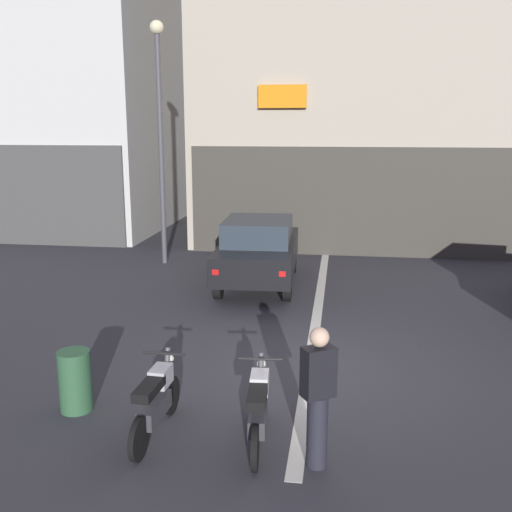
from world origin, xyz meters
The scene contains 9 objects.
ground_plane centered at (0.00, 0.00, 0.00)m, with size 120.00×120.00×0.00m, color #333338.
lane_centre_line centered at (0.00, 6.00, 0.00)m, with size 0.20×18.00×0.01m, color silver.
building_corner_left centered at (-10.76, 12.77, 8.19)m, with size 9.23×8.01×16.42m.
car_black_crossing_near centered at (-1.52, 5.01, 0.89)m, with size 1.92×4.17×1.64m.
street_lamp centered at (-4.48, 6.92, 3.97)m, with size 0.36×0.36×6.48m.
motorcycle_silver_row_leftmost centered at (-1.79, -2.21, 0.46)m, with size 0.55×1.67×0.98m.
motorcycle_white_row_left_mid centered at (-0.50, -2.21, 0.46)m, with size 0.55×1.67×0.98m.
person_by_motorcycles centered at (0.23, -2.62, 0.86)m, with size 0.42×0.38×1.67m.
trash_bin centered at (-3.09, -1.74, 0.42)m, with size 0.44×0.44×0.85m, color #2D5938.
Camera 1 is at (0.43, -8.73, 3.83)m, focal length 41.23 mm.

